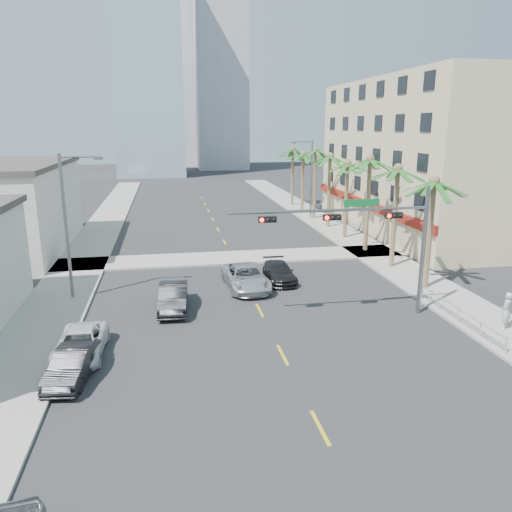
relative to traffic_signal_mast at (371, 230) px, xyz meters
The scene contains 26 objects.
ground 11.06m from the traffic_signal_mast, 126.03° to the right, with size 260.00×260.00×0.00m, color #262628.
sidewalk_right 14.44m from the traffic_signal_mast, 62.71° to the left, with size 4.00×120.00×0.15m, color gray.
sidewalk_left 22.05m from the traffic_signal_mast, 145.89° to the left, with size 4.00×120.00×0.15m, color gray.
sidewalk_cross 15.99m from the traffic_signal_mast, 112.38° to the left, with size 80.00×4.00×0.15m, color gray.
building_right 27.47m from the traffic_signal_mast, 53.68° to the left, with size 15.25×28.00×15.00m.
tower_far_left 90.14m from the traffic_signal_mast, 99.00° to the left, with size 14.00×14.00×48.00m, color #99B2C6.
tower_far_right 105.10m from the traffic_signal_mast, 88.20° to the left, with size 12.00×12.00×60.00m, color #ADADB2.
tower_far_center 118.45m from the traffic_signal_mast, 94.29° to the left, with size 16.00×16.00×42.00m, color #ADADB2.
traffic_signal_mast is the anchor object (origin of this frame).
palm_tree_0 7.37m from the traffic_signal_mast, 34.84° to the left, with size 4.80×4.80×7.80m.
palm_tree_1 11.18m from the traffic_signal_mast, 57.84° to the left, with size 4.80×4.80×8.16m.
palm_tree_2 15.81m from the traffic_signal_mast, 68.07° to the left, with size 4.80×4.80×8.52m.
palm_tree_3 20.59m from the traffic_signal_mast, 73.51° to the left, with size 4.80×4.80×7.80m.
palm_tree_4 25.63m from the traffic_signal_mast, 76.83° to the left, with size 4.80×4.80×8.16m.
palm_tree_5 30.72m from the traffic_signal_mast, 79.05° to the left, with size 4.80×4.80×8.52m.
palm_tree_6 35.78m from the traffic_signal_mast, 80.63° to the left, with size 4.80×4.80×7.80m.
palm_tree_7 40.93m from the traffic_signal_mast, 81.82° to the left, with size 4.80×4.80×8.16m.
streetlight_left 17.84m from the traffic_signal_mast, 160.18° to the left, with size 2.55×0.25×9.00m.
streetlight_right 30.50m from the traffic_signal_mast, 80.16° to the left, with size 2.55×0.25×9.00m.
guardrail 6.59m from the traffic_signal_mast, 23.39° to the right, with size 0.08×8.08×1.00m.
car_parked_mid 16.48m from the traffic_signal_mast, 162.96° to the right, with size 1.43×4.10×1.35m, color black.
car_parked_far 16.00m from the traffic_signal_mast, behind, with size 2.14×4.65×1.29m, color white.
car_lane_left 12.01m from the traffic_signal_mast, 164.13° to the left, with size 1.62×4.65×1.53m, color black.
car_lane_center 9.65m from the traffic_signal_mast, 133.29° to the left, with size 2.58×5.59×1.55m, color silver.
car_lane_right 9.30m from the traffic_signal_mast, 114.43° to the left, with size 1.81×4.46×1.30m, color black.
pedestrian 8.19m from the traffic_signal_mast, 26.20° to the right, with size 0.73×0.48×1.99m, color silver.
Camera 1 is at (-5.06, -17.18, 10.58)m, focal length 35.00 mm.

